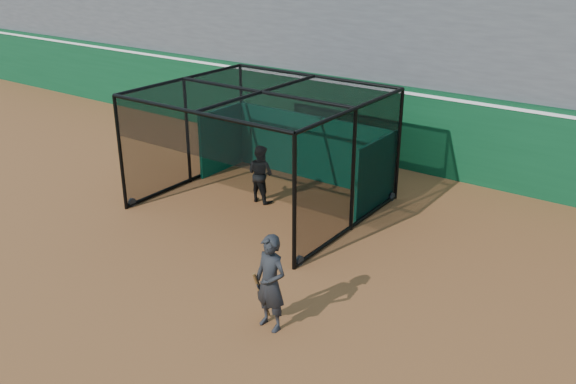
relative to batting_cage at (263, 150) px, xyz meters
The scene contains 6 objects.
ground 4.13m from the batting_cage, 76.03° to the right, with size 120.00×120.00×0.00m, color brown.
outfield_wall 4.86m from the batting_cage, 78.97° to the left, with size 50.00×0.50×2.50m.
grandstand 9.09m from the batting_cage, 83.79° to the left, with size 50.00×7.85×8.95m.
batting_cage is the anchor object (origin of this frame).
batter 0.74m from the batting_cage, 151.27° to the left, with size 0.75×0.59×1.55m, color black.
on_deck_player 5.63m from the batting_cage, 50.69° to the right, with size 0.70×0.50×1.81m.
Camera 1 is at (8.27, -7.89, 6.46)m, focal length 38.00 mm.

